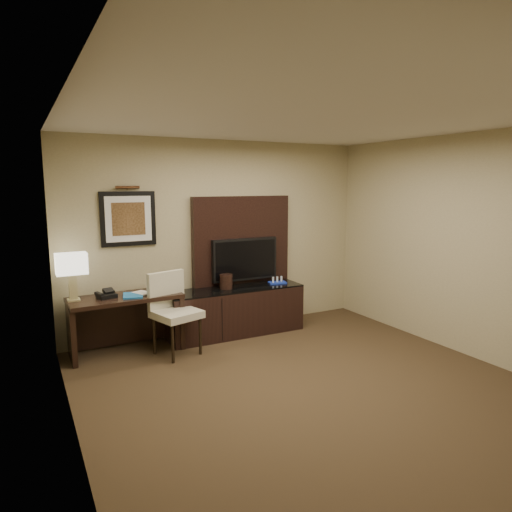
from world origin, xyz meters
TOP-DOWN VIEW (x-y plane):
  - floor at (0.00, 0.00)m, footprint 4.50×5.00m
  - ceiling at (0.00, 0.00)m, footprint 4.50×5.00m
  - wall_back at (0.00, 2.50)m, footprint 4.50×0.01m
  - wall_left at (-2.25, 0.00)m, footprint 0.01×5.00m
  - wall_right at (2.25, 0.00)m, footprint 0.01×5.00m
  - desk at (-1.45, 2.15)m, footprint 1.37×0.63m
  - credenza at (0.06, 2.15)m, footprint 1.92×0.55m
  - tv_wall_panel at (0.30, 2.44)m, footprint 1.50×0.12m
  - tv at (0.30, 2.34)m, footprint 1.00×0.08m
  - artwork at (-1.30, 2.48)m, footprint 0.70×0.04m
  - picture_light at (-1.30, 2.44)m, footprint 0.04×0.04m
  - desk_chair at (-0.92, 1.77)m, footprint 0.65×0.70m
  - table_lamp at (-2.04, 2.20)m, footprint 0.38×0.22m
  - desk_phone at (-1.67, 2.15)m, footprint 0.25×0.23m
  - blue_folder at (-1.37, 2.09)m, footprint 0.29×0.35m
  - book at (-1.31, 2.12)m, footprint 0.16×0.09m
  - water_bottle at (-1.10, 2.23)m, footprint 0.07×0.07m
  - ice_bucket at (-0.07, 2.18)m, footprint 0.19×0.19m
  - minibar_tray at (0.73, 2.14)m, footprint 0.28×0.20m

SIDE VIEW (x-z plane):
  - floor at x=0.00m, z-range -0.01..0.00m
  - credenza at x=0.06m, z-range 0.00..0.66m
  - desk at x=-1.45m, z-range 0.00..0.72m
  - desk_chair at x=-0.92m, z-range 0.00..1.05m
  - minibar_tray at x=0.73m, z-range 0.66..0.75m
  - blue_folder at x=-1.37m, z-range 0.72..0.74m
  - ice_bucket at x=-0.07m, z-range 0.66..0.86m
  - desk_phone at x=-1.67m, z-range 0.72..0.83m
  - water_bottle at x=-1.10m, z-range 0.72..0.92m
  - book at x=-1.31m, z-range 0.72..0.95m
  - tv at x=0.30m, z-range 0.72..1.32m
  - table_lamp at x=-2.04m, z-range 0.72..1.34m
  - tv_wall_panel at x=0.30m, z-range 0.62..1.92m
  - wall_back at x=0.00m, z-range 0.00..2.70m
  - wall_left at x=-2.25m, z-range 0.00..2.70m
  - wall_right at x=2.25m, z-range 0.00..2.70m
  - artwork at x=-1.30m, z-range 1.30..2.00m
  - picture_light at x=-1.30m, z-range 1.90..2.20m
  - ceiling at x=0.00m, z-range 2.70..2.71m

